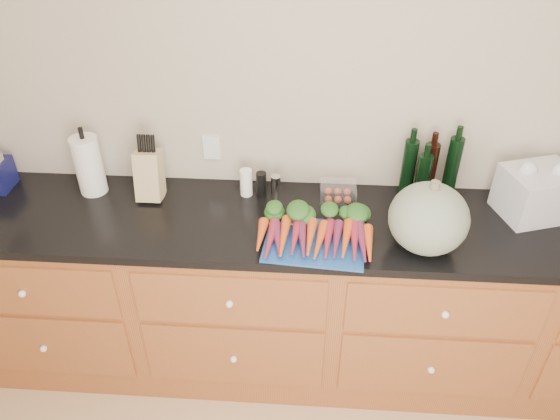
# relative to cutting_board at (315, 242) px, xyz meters

# --- Properties ---
(wall_back) EXTENTS (4.10, 0.05, 2.60)m
(wall_back) POSITION_rel_cutting_board_xyz_m (0.10, 0.48, 0.35)
(wall_back) COLOR #BBAF9B
(wall_back) RESTS_ON ground
(cabinets) EXTENTS (3.60, 0.64, 0.90)m
(cabinets) POSITION_rel_cutting_board_xyz_m (0.10, 0.16, -0.49)
(cabinets) COLOR brown
(cabinets) RESTS_ON ground
(countertop) EXTENTS (3.64, 0.62, 0.04)m
(countertop) POSITION_rel_cutting_board_xyz_m (0.10, 0.16, -0.03)
(countertop) COLOR black
(countertop) RESTS_ON cabinets
(cutting_board) EXTENTS (0.44, 0.34, 0.01)m
(cutting_board) POSITION_rel_cutting_board_xyz_m (0.00, 0.00, 0.00)
(cutting_board) COLOR #1C4A9D
(cutting_board) RESTS_ON countertop
(carrots) EXTENTS (0.50, 0.34, 0.07)m
(carrots) POSITION_rel_cutting_board_xyz_m (0.00, 0.04, 0.03)
(carrots) COLOR #E7521B
(carrots) RESTS_ON cutting_board
(squash) EXTENTS (0.32, 0.32, 0.29)m
(squash) POSITION_rel_cutting_board_xyz_m (0.45, 0.01, 0.14)
(squash) COLOR slate
(squash) RESTS_ON countertop
(paper_towel) EXTENTS (0.13, 0.13, 0.28)m
(paper_towel) POSITION_rel_cutting_board_xyz_m (-1.05, 0.32, 0.14)
(paper_towel) COLOR white
(paper_towel) RESTS_ON countertop
(knife_block) EXTENTS (0.11, 0.11, 0.23)m
(knife_block) POSITION_rel_cutting_board_xyz_m (-0.77, 0.30, 0.11)
(knife_block) COLOR tan
(knife_block) RESTS_ON countertop
(grinder_salt) EXTENTS (0.06, 0.06, 0.13)m
(grinder_salt) POSITION_rel_cutting_board_xyz_m (-0.33, 0.34, 0.06)
(grinder_salt) COLOR white
(grinder_salt) RESTS_ON countertop
(grinder_pepper) EXTENTS (0.05, 0.05, 0.12)m
(grinder_pepper) POSITION_rel_cutting_board_xyz_m (-0.26, 0.34, 0.05)
(grinder_pepper) COLOR black
(grinder_pepper) RESTS_ON countertop
(canister_chrome) EXTENTS (0.05, 0.05, 0.11)m
(canister_chrome) POSITION_rel_cutting_board_xyz_m (-0.19, 0.34, 0.05)
(canister_chrome) COLOR silver
(canister_chrome) RESTS_ON countertop
(tomato_box) EXTENTS (0.16, 0.13, 0.08)m
(tomato_box) POSITION_rel_cutting_board_xyz_m (0.10, 0.33, 0.03)
(tomato_box) COLOR white
(tomato_box) RESTS_ON countertop
(bottles) EXTENTS (0.26, 0.13, 0.31)m
(bottles) POSITION_rel_cutting_board_xyz_m (0.50, 0.37, 0.14)
(bottles) COLOR black
(bottles) RESTS_ON countertop
(grocery_bag) EXTENTS (0.35, 0.31, 0.22)m
(grocery_bag) POSITION_rel_cutting_board_xyz_m (0.97, 0.28, 0.10)
(grocery_bag) COLOR white
(grocery_bag) RESTS_ON countertop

